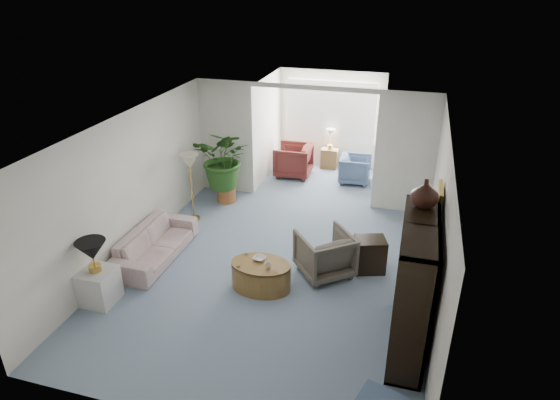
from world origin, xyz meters
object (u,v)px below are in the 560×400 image
(sofa, at_px, (155,244))
(coffee_cup, at_px, (268,266))
(entertainment_cabinet, at_px, (413,287))
(wingback_chair, at_px, (325,254))
(plant_pot, at_px, (226,194))
(cabinet_urn, at_px, (425,193))
(table_lamp, at_px, (92,250))
(framed_picture, at_px, (440,203))
(sunroom_chair_blue, at_px, (355,169))
(coffee_table, at_px, (261,276))
(sunroom_table, at_px, (329,158))
(coffee_bowl, at_px, (260,258))
(sunroom_chair_maroon, at_px, (293,160))
(floor_lamp, at_px, (189,161))
(end_table, at_px, (99,286))
(side_table_dark, at_px, (370,255))

(sofa, xyz_separation_m, coffee_cup, (2.19, -0.45, 0.22))
(entertainment_cabinet, bearing_deg, wingback_chair, 135.92)
(plant_pot, bearing_deg, cabinet_urn, -36.94)
(entertainment_cabinet, bearing_deg, coffee_cup, 165.03)
(table_lamp, xyz_separation_m, plant_pot, (0.54, 3.81, -0.74))
(framed_picture, bearing_deg, sunroom_chair_blue, 110.96)
(entertainment_cabinet, height_order, cabinet_urn, cabinet_urn)
(framed_picture, height_order, coffee_table, framed_picture)
(sofa, distance_m, sunroom_table, 5.44)
(sunroom_table, bearing_deg, framed_picture, -64.65)
(coffee_bowl, xyz_separation_m, plant_pot, (-1.65, 2.71, -0.31))
(sunroom_chair_maroon, xyz_separation_m, sunroom_table, (0.75, 0.75, -0.14))
(coffee_table, xyz_separation_m, plant_pot, (-1.70, 2.81, -0.07))
(coffee_bowl, distance_m, wingback_chair, 1.10)
(cabinet_urn, height_order, sunroom_chair_maroon, cabinet_urn)
(table_lamp, relative_size, plant_pot, 1.10)
(plant_pot, height_order, sunroom_chair_blue, sunroom_chair_blue)
(coffee_bowl, bearing_deg, sunroom_chair_blue, 79.00)
(wingback_chair, height_order, cabinet_urn, cabinet_urn)
(table_lamp, bearing_deg, plant_pot, 81.95)
(coffee_bowl, bearing_deg, coffee_cup, -45.00)
(framed_picture, relative_size, floor_lamp, 1.39)
(sofa, height_order, floor_lamp, floor_lamp)
(end_table, relative_size, coffee_bowl, 2.81)
(floor_lamp, height_order, coffee_bowl, floor_lamp)
(end_table, bearing_deg, wingback_chair, 28.29)
(coffee_bowl, relative_size, sunroom_table, 0.39)
(entertainment_cabinet, height_order, sunroom_chair_maroon, entertainment_cabinet)
(wingback_chair, relative_size, sunroom_table, 1.64)
(side_table_dark, relative_size, entertainment_cabinet, 0.32)
(side_table_dark, bearing_deg, framed_picture, -37.72)
(side_table_dark, bearing_deg, coffee_cup, -142.93)
(end_table, distance_m, coffee_bowl, 2.45)
(coffee_table, bearing_deg, table_lamp, -155.96)
(table_lamp, distance_m, sunroom_chair_blue, 6.42)
(table_lamp, distance_m, cabinet_urn, 4.71)
(entertainment_cabinet, bearing_deg, sunroom_table, 109.92)
(wingback_chair, distance_m, entertainment_cabinet, 2.00)
(end_table, relative_size, sunroom_table, 1.09)
(wingback_chair, bearing_deg, end_table, -10.05)
(framed_picture, xyz_separation_m, coffee_bowl, (-2.54, -0.17, -1.23))
(cabinet_urn, bearing_deg, wingback_chair, 148.70)
(entertainment_cabinet, bearing_deg, plant_pot, 138.71)
(sofa, height_order, entertainment_cabinet, entertainment_cabinet)
(floor_lamp, relative_size, entertainment_cabinet, 0.20)
(plant_pot, xyz_separation_m, sunroom_chair_maroon, (1.03, 1.80, 0.23))
(sofa, relative_size, coffee_table, 1.98)
(coffee_bowl, relative_size, cabinet_urn, 0.53)
(side_table_dark, bearing_deg, cabinet_urn, -58.99)
(end_table, relative_size, sunroom_chair_blue, 0.78)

